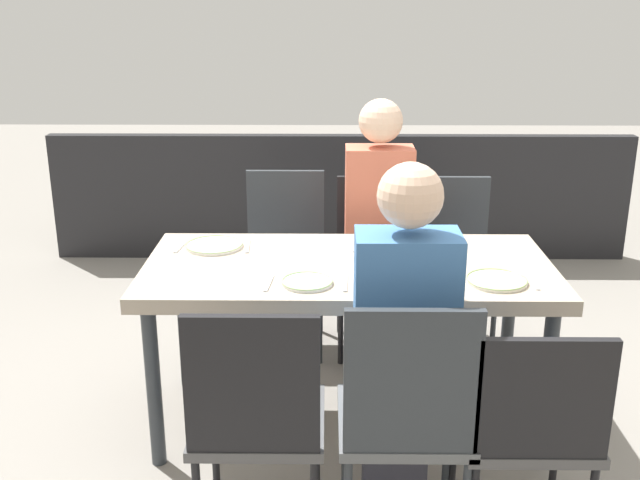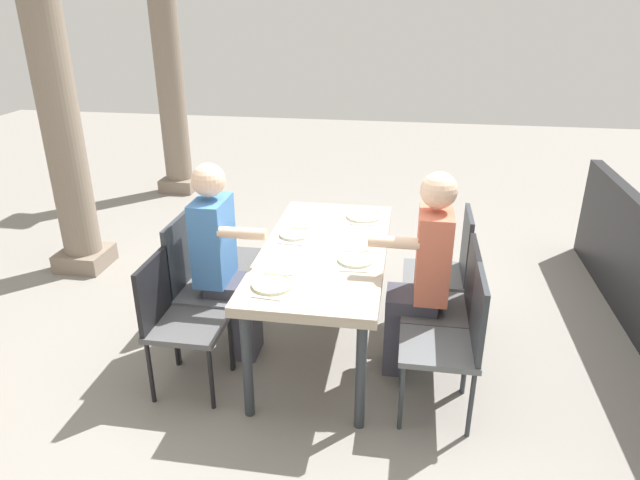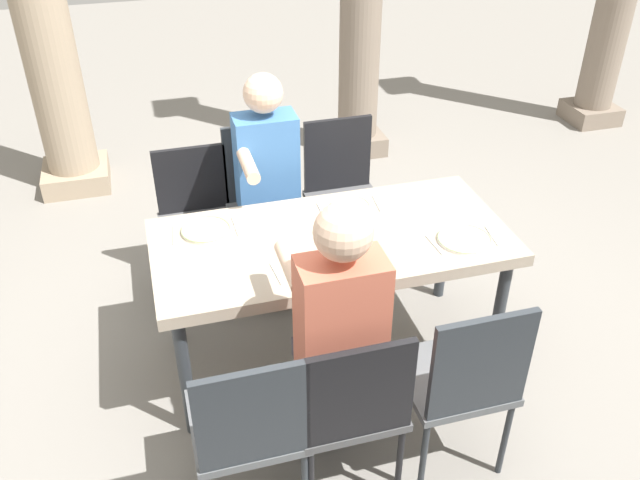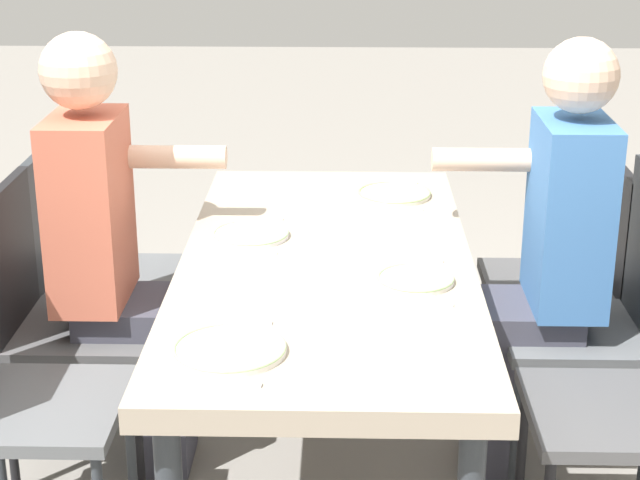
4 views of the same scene
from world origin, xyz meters
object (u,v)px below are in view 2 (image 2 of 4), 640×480
plate_0 (272,285)px  plate_1 (356,260)px  chair_east_north (221,251)px  diner_woman_green (422,270)px  plate_3 (364,216)px  stone_column_far (169,74)px  stone_column_centre (57,102)px  chair_mid_south (450,301)px  diner_man_white (223,257)px  plate_2 (294,234)px  chair_mid_north (198,279)px  dining_table (324,257)px  chair_west_south (454,337)px  chair_east_south (447,266)px  chair_west_north (176,316)px

plate_0 → plate_1: (0.41, -0.44, 0.00)m
chair_east_north → diner_woman_green: diner_woman_green is taller
plate_3 → stone_column_far: bearing=44.5°
stone_column_centre → plate_3: bearing=-97.3°
chair_mid_south → diner_man_white: diner_man_white is taller
plate_2 → chair_mid_north: bearing=119.7°
plate_0 → dining_table: bearing=-20.1°
chair_mid_north → plate_0: bearing=-123.4°
chair_west_south → plate_1: (0.40, 0.60, 0.25)m
chair_west_south → diner_man_white: (0.40, 1.47, 0.20)m
chair_east_north → stone_column_far: 3.40m
chair_mid_north → plate_2: chair_mid_north is taller
diner_woman_green → stone_column_far: bearing=41.6°
chair_east_south → diner_man_white: (-0.49, 1.47, 0.19)m
stone_column_far → plate_1: (-3.38, -2.59, -0.67)m
chair_west_south → chair_east_south: (0.89, -0.00, 0.01)m
chair_west_north → chair_east_north: chair_east_north is taller
plate_2 → plate_3: same height
chair_west_south → chair_mid_south: size_ratio=1.00×
plate_1 → chair_west_south: bearing=-123.9°
chair_west_north → chair_east_north: (0.89, 0.01, 0.03)m
stone_column_centre → plate_0: size_ratio=12.63×
diner_man_white → plate_1: (0.00, -0.86, 0.04)m
chair_mid_north → plate_3: 1.31m
plate_0 → chair_east_south: bearing=-49.3°
chair_mid_south → plate_1: (-0.00, 0.60, 0.24)m
chair_east_north → chair_east_south: (0.00, -1.66, -0.00)m
dining_table → chair_mid_north: chair_mid_north is taller
chair_mid_north → plate_0: 0.77m
plate_3 → diner_man_white: bearing=132.4°
diner_woman_green → plate_0: bearing=115.5°
chair_east_north → diner_man_white: bearing=-158.8°
dining_table → chair_west_north: chair_west_north is taller
chair_mid_south → chair_east_south: 0.49m
stone_column_centre → plate_0: stone_column_centre is taller
chair_west_north → chair_mid_south: 1.70m
diner_man_white → plate_3: (0.77, -0.84, 0.04)m
diner_man_white → plate_2: (0.34, -0.40, 0.04)m
chair_mid_south → chair_east_north: size_ratio=0.97×
chair_east_south → chair_east_north: bearing=90.0°
plate_0 → plate_3: size_ratio=0.93×
chair_east_south → chair_mid_south: bearing=179.6°
plate_1 → plate_3: same height
chair_mid_north → stone_column_centre: stone_column_centre is taller
plate_0 → plate_2: bearing=1.9°
stone_column_centre → plate_0: (-1.51, -2.15, -0.72)m
chair_west_south → stone_column_far: stone_column_far is taller
chair_east_south → plate_1: size_ratio=4.20×
chair_west_north → plate_2: 0.98m
chair_west_south → dining_table: bearing=55.2°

